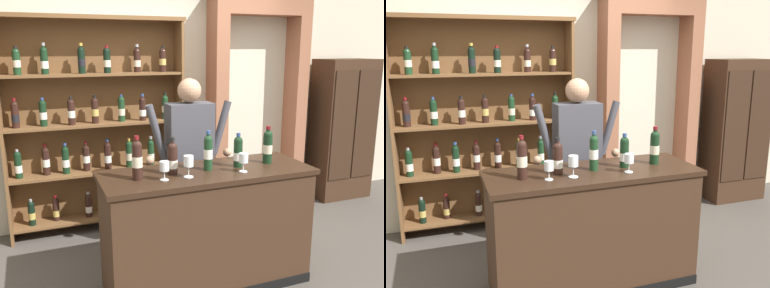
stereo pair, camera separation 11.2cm
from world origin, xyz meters
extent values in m
cube|color=#47423D|center=(0.00, 0.00, -0.01)|extent=(14.00, 14.00, 0.02)
cube|color=beige|center=(0.00, 1.68, 1.64)|extent=(12.00, 0.16, 3.27)
cube|color=brown|center=(-1.69, 1.43, 1.12)|extent=(0.03, 0.29, 2.24)
cube|color=brown|center=(0.12, 1.43, 1.12)|extent=(0.03, 0.29, 2.24)
cube|color=brown|center=(-0.79, 1.56, 1.12)|extent=(1.84, 0.02, 2.24)
cube|color=brown|center=(-0.79, 1.43, 0.14)|extent=(1.78, 0.27, 0.03)
cylinder|color=black|center=(-1.49, 1.41, 0.26)|extent=(0.07, 0.07, 0.22)
sphere|color=black|center=(-1.49, 1.41, 0.38)|extent=(0.07, 0.07, 0.07)
cylinder|color=black|center=(-1.49, 1.41, 0.40)|extent=(0.03, 0.03, 0.06)
cylinder|color=#99999E|center=(-1.49, 1.41, 0.42)|extent=(0.03, 0.03, 0.03)
cylinder|color=tan|center=(-1.49, 1.41, 0.25)|extent=(0.07, 0.07, 0.07)
cylinder|color=black|center=(-1.25, 1.45, 0.26)|extent=(0.07, 0.07, 0.21)
sphere|color=black|center=(-1.25, 1.45, 0.37)|extent=(0.07, 0.07, 0.07)
cylinder|color=black|center=(-1.25, 1.45, 0.39)|extent=(0.03, 0.03, 0.06)
cylinder|color=maroon|center=(-1.25, 1.45, 0.41)|extent=(0.03, 0.03, 0.03)
cylinder|color=tan|center=(-1.25, 1.45, 0.23)|extent=(0.07, 0.07, 0.07)
cylinder|color=black|center=(-0.92, 1.42, 0.26)|extent=(0.07, 0.07, 0.21)
sphere|color=black|center=(-0.92, 1.42, 0.37)|extent=(0.07, 0.07, 0.07)
cylinder|color=black|center=(-0.92, 1.42, 0.40)|extent=(0.03, 0.03, 0.07)
cylinder|color=#99999E|center=(-0.92, 1.42, 0.42)|extent=(0.03, 0.03, 0.03)
cylinder|color=silver|center=(-0.92, 1.42, 0.24)|extent=(0.07, 0.07, 0.07)
cylinder|color=black|center=(-0.63, 1.41, 0.26)|extent=(0.07, 0.07, 0.21)
sphere|color=black|center=(-0.63, 1.41, 0.36)|extent=(0.07, 0.07, 0.07)
cylinder|color=black|center=(-0.63, 1.41, 0.39)|extent=(0.03, 0.03, 0.06)
cylinder|color=maroon|center=(-0.63, 1.41, 0.41)|extent=(0.03, 0.03, 0.03)
cylinder|color=silver|center=(-0.63, 1.41, 0.24)|extent=(0.07, 0.07, 0.07)
cylinder|color=#19381E|center=(-0.34, 1.45, 0.26)|extent=(0.07, 0.07, 0.22)
sphere|color=#19381E|center=(-0.34, 1.45, 0.38)|extent=(0.07, 0.07, 0.07)
cylinder|color=#19381E|center=(-0.34, 1.45, 0.40)|extent=(0.03, 0.03, 0.06)
cylinder|color=#99999E|center=(-0.34, 1.45, 0.42)|extent=(0.03, 0.03, 0.03)
cylinder|color=beige|center=(-0.34, 1.45, 0.26)|extent=(0.07, 0.07, 0.07)
cylinder|color=black|center=(-0.08, 1.42, 0.26)|extent=(0.07, 0.07, 0.22)
sphere|color=black|center=(-0.08, 1.42, 0.38)|extent=(0.07, 0.07, 0.07)
cylinder|color=black|center=(-0.08, 1.42, 0.41)|extent=(0.03, 0.03, 0.08)
cylinder|color=black|center=(-0.08, 1.42, 0.44)|extent=(0.03, 0.03, 0.03)
cylinder|color=silver|center=(-0.08, 1.42, 0.26)|extent=(0.07, 0.07, 0.07)
cube|color=brown|center=(-0.79, 1.43, 0.65)|extent=(1.78, 0.27, 0.02)
cylinder|color=black|center=(-1.58, 1.43, 0.78)|extent=(0.07, 0.07, 0.23)
sphere|color=black|center=(-1.58, 1.43, 0.90)|extent=(0.07, 0.07, 0.07)
cylinder|color=black|center=(-1.58, 1.43, 0.92)|extent=(0.03, 0.03, 0.06)
cylinder|color=#99999E|center=(-1.58, 1.43, 0.94)|extent=(0.03, 0.03, 0.03)
cylinder|color=silver|center=(-1.58, 1.43, 0.76)|extent=(0.07, 0.07, 0.07)
cylinder|color=black|center=(-1.31, 1.45, 0.78)|extent=(0.07, 0.07, 0.24)
sphere|color=black|center=(-1.31, 1.45, 0.91)|extent=(0.07, 0.07, 0.07)
cylinder|color=black|center=(-1.31, 1.45, 0.94)|extent=(0.03, 0.03, 0.08)
cylinder|color=maroon|center=(-1.31, 1.45, 0.97)|extent=(0.03, 0.03, 0.03)
cylinder|color=silver|center=(-1.31, 1.45, 0.79)|extent=(0.07, 0.07, 0.08)
cylinder|color=black|center=(-1.12, 1.42, 0.78)|extent=(0.07, 0.07, 0.24)
sphere|color=black|center=(-1.12, 1.42, 0.91)|extent=(0.07, 0.07, 0.07)
cylinder|color=black|center=(-1.12, 1.42, 0.94)|extent=(0.03, 0.03, 0.07)
cylinder|color=navy|center=(-1.12, 1.42, 0.97)|extent=(0.04, 0.04, 0.03)
cylinder|color=silver|center=(-1.12, 1.42, 0.77)|extent=(0.07, 0.07, 0.08)
cylinder|color=black|center=(-0.91, 1.45, 0.78)|extent=(0.07, 0.07, 0.23)
sphere|color=black|center=(-0.91, 1.45, 0.90)|extent=(0.07, 0.07, 0.07)
cylinder|color=black|center=(-0.91, 1.45, 0.93)|extent=(0.03, 0.03, 0.08)
cylinder|color=maroon|center=(-0.91, 1.45, 0.97)|extent=(0.03, 0.03, 0.03)
cylinder|color=silver|center=(-0.91, 1.45, 0.79)|extent=(0.07, 0.07, 0.07)
cylinder|color=black|center=(-0.69, 1.44, 0.78)|extent=(0.07, 0.07, 0.24)
sphere|color=black|center=(-0.69, 1.44, 0.91)|extent=(0.07, 0.07, 0.07)
cylinder|color=black|center=(-0.69, 1.44, 0.95)|extent=(0.03, 0.03, 0.08)
cylinder|color=navy|center=(-0.69, 1.44, 0.98)|extent=(0.03, 0.03, 0.03)
cylinder|color=silver|center=(-0.69, 1.44, 0.77)|extent=(0.07, 0.07, 0.08)
cylinder|color=#19381E|center=(-0.46, 1.42, 0.78)|extent=(0.07, 0.07, 0.25)
sphere|color=#19381E|center=(-0.46, 1.42, 0.91)|extent=(0.07, 0.07, 0.07)
cylinder|color=#19381E|center=(-0.46, 1.42, 0.94)|extent=(0.03, 0.03, 0.07)
cylinder|color=#B79338|center=(-0.46, 1.42, 0.96)|extent=(0.03, 0.03, 0.03)
cylinder|color=beige|center=(-0.46, 1.42, 0.78)|extent=(0.07, 0.07, 0.08)
cylinder|color=#19381E|center=(-0.22, 1.41, 0.78)|extent=(0.07, 0.07, 0.24)
sphere|color=#19381E|center=(-0.22, 1.41, 0.91)|extent=(0.07, 0.07, 0.07)
cylinder|color=#19381E|center=(-0.22, 1.41, 0.94)|extent=(0.03, 0.03, 0.08)
cylinder|color=#99999E|center=(-0.22, 1.41, 0.97)|extent=(0.04, 0.04, 0.03)
cylinder|color=silver|center=(-0.22, 1.41, 0.75)|extent=(0.07, 0.07, 0.08)
cylinder|color=black|center=(-0.01, 1.46, 0.78)|extent=(0.07, 0.07, 0.24)
sphere|color=black|center=(-0.01, 1.46, 0.90)|extent=(0.07, 0.07, 0.07)
cylinder|color=black|center=(-0.01, 1.46, 0.93)|extent=(0.03, 0.03, 0.07)
cylinder|color=navy|center=(-0.01, 1.46, 0.96)|extent=(0.03, 0.03, 0.03)
cylinder|color=silver|center=(-0.01, 1.46, 0.75)|extent=(0.07, 0.07, 0.08)
cube|color=brown|center=(-0.79, 1.43, 1.16)|extent=(1.78, 0.27, 0.02)
cylinder|color=black|center=(-1.56, 1.43, 1.28)|extent=(0.07, 0.07, 0.22)
sphere|color=black|center=(-1.56, 1.43, 1.40)|extent=(0.07, 0.07, 0.07)
cylinder|color=black|center=(-1.56, 1.43, 1.42)|extent=(0.03, 0.03, 0.07)
cylinder|color=maroon|center=(-1.56, 1.43, 1.45)|extent=(0.03, 0.03, 0.03)
cylinder|color=black|center=(-1.56, 1.43, 1.26)|extent=(0.07, 0.07, 0.07)
cylinder|color=black|center=(-1.31, 1.43, 1.28)|extent=(0.07, 0.07, 0.22)
sphere|color=black|center=(-1.31, 1.43, 1.39)|extent=(0.07, 0.07, 0.07)
cylinder|color=black|center=(-1.31, 1.43, 1.42)|extent=(0.03, 0.03, 0.06)
cylinder|color=navy|center=(-1.31, 1.43, 1.44)|extent=(0.03, 0.03, 0.03)
cylinder|color=silver|center=(-1.31, 1.43, 1.27)|extent=(0.07, 0.07, 0.07)
cylinder|color=black|center=(-1.04, 1.40, 1.28)|extent=(0.07, 0.07, 0.22)
sphere|color=black|center=(-1.04, 1.40, 1.40)|extent=(0.07, 0.07, 0.07)
cylinder|color=black|center=(-1.04, 1.40, 1.42)|extent=(0.03, 0.03, 0.06)
cylinder|color=black|center=(-1.04, 1.40, 1.44)|extent=(0.03, 0.03, 0.03)
cylinder|color=silver|center=(-1.04, 1.40, 1.28)|extent=(0.07, 0.07, 0.07)
cylinder|color=black|center=(-0.80, 1.41, 1.28)|extent=(0.07, 0.07, 0.22)
sphere|color=black|center=(-0.80, 1.41, 1.40)|extent=(0.07, 0.07, 0.07)
cylinder|color=black|center=(-0.80, 1.41, 1.42)|extent=(0.03, 0.03, 0.06)
cylinder|color=black|center=(-0.80, 1.41, 1.45)|extent=(0.03, 0.03, 0.03)
cylinder|color=tan|center=(-0.80, 1.41, 1.28)|extent=(0.07, 0.07, 0.07)
cylinder|color=#19381E|center=(-0.52, 1.43, 1.28)|extent=(0.07, 0.07, 0.22)
sphere|color=#19381E|center=(-0.52, 1.43, 1.40)|extent=(0.07, 0.07, 0.07)
cylinder|color=#19381E|center=(-0.52, 1.43, 1.42)|extent=(0.03, 0.03, 0.06)
cylinder|color=navy|center=(-0.52, 1.43, 1.44)|extent=(0.03, 0.03, 0.03)
cylinder|color=beige|center=(-0.52, 1.43, 1.27)|extent=(0.07, 0.07, 0.07)
cylinder|color=black|center=(-0.30, 1.40, 1.27)|extent=(0.07, 0.07, 0.21)
sphere|color=black|center=(-0.30, 1.40, 1.38)|extent=(0.07, 0.07, 0.07)
cylinder|color=black|center=(-0.30, 1.40, 1.41)|extent=(0.03, 0.03, 0.07)
cylinder|color=navy|center=(-0.30, 1.40, 1.44)|extent=(0.03, 0.03, 0.03)
cylinder|color=silver|center=(-0.30, 1.40, 1.25)|extent=(0.07, 0.07, 0.07)
cylinder|color=#19381E|center=(-0.05, 1.41, 1.28)|extent=(0.07, 0.07, 0.21)
sphere|color=#19381E|center=(-0.05, 1.41, 1.39)|extent=(0.07, 0.07, 0.07)
cylinder|color=#19381E|center=(-0.05, 1.41, 1.42)|extent=(0.03, 0.03, 0.07)
cylinder|color=black|center=(-0.05, 1.41, 1.45)|extent=(0.03, 0.03, 0.03)
cylinder|color=beige|center=(-0.05, 1.41, 1.28)|extent=(0.07, 0.07, 0.07)
cube|color=brown|center=(-0.79, 1.43, 1.67)|extent=(1.78, 0.27, 0.02)
cylinder|color=#19381E|center=(-1.50, 1.42, 1.78)|extent=(0.07, 0.07, 0.20)
sphere|color=#19381E|center=(-1.50, 1.42, 1.89)|extent=(0.07, 0.07, 0.07)
cylinder|color=#19381E|center=(-1.50, 1.42, 1.91)|extent=(0.03, 0.03, 0.06)
cylinder|color=black|center=(-1.50, 1.42, 1.93)|extent=(0.04, 0.04, 0.03)
cylinder|color=beige|center=(-1.50, 1.42, 1.78)|extent=(0.07, 0.07, 0.07)
cylinder|color=black|center=(-1.25, 1.44, 1.79)|extent=(0.07, 0.07, 0.22)
sphere|color=black|center=(-1.25, 1.44, 1.90)|extent=(0.07, 0.07, 0.07)
cylinder|color=black|center=(-1.25, 1.44, 1.94)|extent=(0.03, 0.03, 0.08)
cylinder|color=#99999E|center=(-1.25, 1.44, 1.96)|extent=(0.03, 0.03, 0.03)
cylinder|color=silver|center=(-1.25, 1.44, 1.77)|extent=(0.07, 0.07, 0.07)
cylinder|color=black|center=(-0.91, 1.41, 1.79)|extent=(0.07, 0.07, 0.22)
sphere|color=black|center=(-0.91, 1.41, 1.90)|extent=(0.07, 0.07, 0.07)
cylinder|color=black|center=(-0.91, 1.41, 1.93)|extent=(0.03, 0.03, 0.07)
cylinder|color=#B79338|center=(-0.91, 1.41, 1.96)|extent=(0.04, 0.04, 0.03)
cylinder|color=black|center=(-0.91, 1.41, 1.79)|extent=(0.07, 0.07, 0.07)
cylinder|color=black|center=(-0.66, 1.40, 1.78)|extent=(0.07, 0.07, 0.21)
sphere|color=black|center=(-0.66, 1.40, 1.90)|extent=(0.07, 0.07, 0.07)
cylinder|color=black|center=(-0.66, 1.40, 1.92)|extent=(0.03, 0.03, 0.06)
cylinder|color=maroon|center=(-0.66, 1.40, 1.94)|extent=(0.04, 0.04, 0.03)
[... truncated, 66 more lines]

